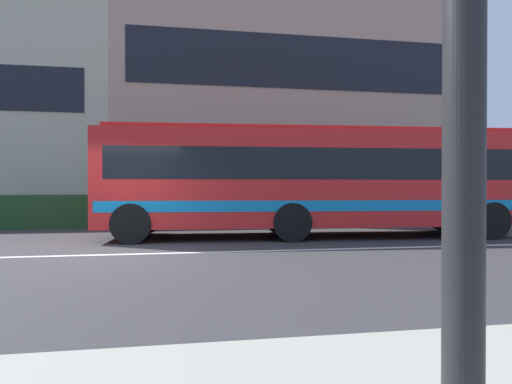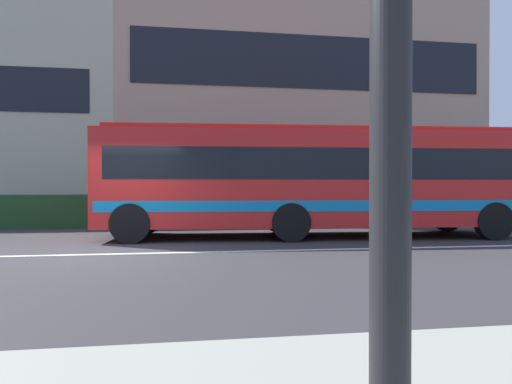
% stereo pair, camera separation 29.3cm
% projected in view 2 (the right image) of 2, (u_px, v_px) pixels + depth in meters
% --- Properties ---
extents(ground_plane, '(160.00, 160.00, 0.00)m').
position_uv_depth(ground_plane, '(107.00, 254.00, 8.88)').
color(ground_plane, '#343235').
extents(lane_centre_line, '(60.00, 0.16, 0.01)m').
position_uv_depth(lane_centre_line, '(107.00, 254.00, 8.88)').
color(lane_centre_line, silver).
rests_on(lane_centre_line, ground_plane).
extents(hedge_row_far, '(16.84, 1.10, 1.15)m').
position_uv_depth(hedge_row_far, '(214.00, 210.00, 15.75)').
color(hedge_row_far, '#1F4622').
rests_on(hedge_row_far, ground_plane).
extents(apartment_block_right, '(18.43, 11.72, 12.74)m').
position_uv_depth(apartment_block_right, '(287.00, 107.00, 26.15)').
color(apartment_block_right, tan).
rests_on(apartment_block_right, ground_plane).
extents(transit_bus, '(11.63, 3.33, 3.02)m').
position_uv_depth(transit_bus, '(309.00, 178.00, 12.16)').
color(transit_bus, red).
rests_on(transit_bus, ground_plane).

